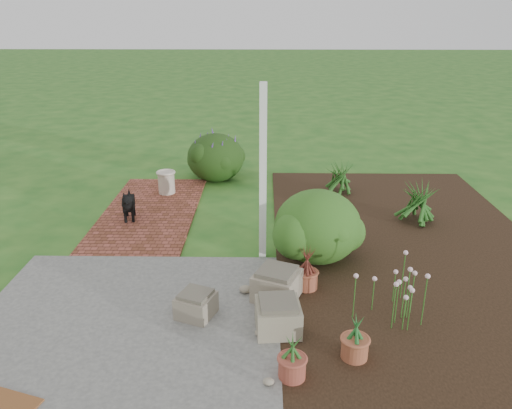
{
  "coord_description": "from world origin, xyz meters",
  "views": [
    {
      "loc": [
        0.32,
        -6.38,
        3.37
      ],
      "look_at": [
        0.2,
        0.4,
        0.7
      ],
      "focal_mm": 35.0,
      "sensor_mm": 36.0,
      "label": 1
    }
  ],
  "objects_px": {
    "black_dog": "(128,203)",
    "stone_trough_near": "(278,317)",
    "cream_ceramic_urn": "(166,182)",
    "evergreen_shrub": "(318,224)"
  },
  "relations": [
    {
      "from": "black_dog",
      "to": "stone_trough_near",
      "type": "bearing_deg",
      "value": -61.86
    },
    {
      "from": "cream_ceramic_urn",
      "to": "evergreen_shrub",
      "type": "bearing_deg",
      "value": -44.98
    },
    {
      "from": "cream_ceramic_urn",
      "to": "black_dog",
      "type": "bearing_deg",
      "value": -105.82
    },
    {
      "from": "cream_ceramic_urn",
      "to": "stone_trough_near",
      "type": "bearing_deg",
      "value": -65.03
    },
    {
      "from": "black_dog",
      "to": "evergreen_shrub",
      "type": "distance_m",
      "value": 3.29
    },
    {
      "from": "black_dog",
      "to": "evergreen_shrub",
      "type": "xyz_separation_m",
      "value": [
        3.02,
        -1.29,
        0.2
      ]
    },
    {
      "from": "black_dog",
      "to": "cream_ceramic_urn",
      "type": "xyz_separation_m",
      "value": [
        0.38,
        1.35,
        -0.09
      ]
    },
    {
      "from": "black_dog",
      "to": "evergreen_shrub",
      "type": "height_order",
      "value": "evergreen_shrub"
    },
    {
      "from": "stone_trough_near",
      "to": "cream_ceramic_urn",
      "type": "relative_size",
      "value": 1.14
    },
    {
      "from": "cream_ceramic_urn",
      "to": "evergreen_shrub",
      "type": "distance_m",
      "value": 3.74
    }
  ]
}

